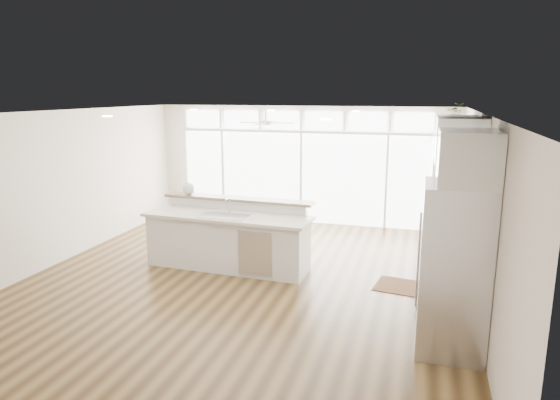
# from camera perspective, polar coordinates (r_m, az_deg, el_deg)

# --- Properties ---
(floor) EXTENTS (7.00, 8.00, 0.02)m
(floor) POSITION_cam_1_polar(r_m,az_deg,el_deg) (8.24, -4.20, -9.27)
(floor) COLOR #402B13
(floor) RESTS_ON ground
(ceiling) EXTENTS (7.00, 8.00, 0.02)m
(ceiling) POSITION_cam_1_polar(r_m,az_deg,el_deg) (7.67, -4.52, 9.92)
(ceiling) COLOR silver
(ceiling) RESTS_ON wall_back
(wall_back) EXTENTS (7.00, 0.04, 2.70)m
(wall_back) POSITION_cam_1_polar(r_m,az_deg,el_deg) (11.61, 2.55, 4.03)
(wall_back) COLOR beige
(wall_back) RESTS_ON floor
(wall_front) EXTENTS (7.00, 0.04, 2.70)m
(wall_front) POSITION_cam_1_polar(r_m,az_deg,el_deg) (4.48, -22.76, -10.46)
(wall_front) COLOR beige
(wall_front) RESTS_ON floor
(wall_left) EXTENTS (0.04, 8.00, 2.70)m
(wall_left) POSITION_cam_1_polar(r_m,az_deg,el_deg) (9.62, -24.30, 1.24)
(wall_left) COLOR beige
(wall_left) RESTS_ON floor
(wall_right) EXTENTS (0.04, 8.00, 2.70)m
(wall_right) POSITION_cam_1_polar(r_m,az_deg,el_deg) (7.41, 21.94, -1.58)
(wall_right) COLOR beige
(wall_right) RESTS_ON floor
(glass_wall) EXTENTS (5.80, 0.06, 2.08)m
(glass_wall) POSITION_cam_1_polar(r_m,az_deg,el_deg) (11.60, 2.46, 2.53)
(glass_wall) COLOR white
(glass_wall) RESTS_ON wall_back
(transom_row) EXTENTS (5.90, 0.06, 0.40)m
(transom_row) POSITION_cam_1_polar(r_m,az_deg,el_deg) (11.45, 2.52, 9.10)
(transom_row) COLOR white
(transom_row) RESTS_ON wall_back
(desk_window) EXTENTS (0.04, 0.85, 0.85)m
(desk_window) POSITION_cam_1_polar(r_m,az_deg,el_deg) (7.65, 21.56, 0.41)
(desk_window) COLOR white
(desk_window) RESTS_ON wall_right
(ceiling_fan) EXTENTS (1.16, 1.16, 0.32)m
(ceiling_fan) POSITION_cam_1_polar(r_m,az_deg,el_deg) (10.49, -1.65, 9.36)
(ceiling_fan) COLOR silver
(ceiling_fan) RESTS_ON ceiling
(recessed_lights) EXTENTS (3.40, 3.00, 0.02)m
(recessed_lights) POSITION_cam_1_polar(r_m,az_deg,el_deg) (7.86, -4.00, 9.83)
(recessed_lights) COLOR white
(recessed_lights) RESTS_ON ceiling
(oven_cabinet) EXTENTS (0.64, 1.20, 2.50)m
(oven_cabinet) POSITION_cam_1_polar(r_m,az_deg,el_deg) (9.16, 18.79, 0.53)
(oven_cabinet) COLOR white
(oven_cabinet) RESTS_ON floor
(desk_nook) EXTENTS (0.72, 1.30, 0.76)m
(desk_nook) POSITION_cam_1_polar(r_m,az_deg,el_deg) (7.94, 18.50, -7.74)
(desk_nook) COLOR white
(desk_nook) RESTS_ON floor
(upper_cabinets) EXTENTS (0.64, 1.30, 0.64)m
(upper_cabinets) POSITION_cam_1_polar(r_m,az_deg,el_deg) (7.52, 19.82, 6.52)
(upper_cabinets) COLOR white
(upper_cabinets) RESTS_ON wall_right
(refrigerator) EXTENTS (0.76, 0.90, 2.00)m
(refrigerator) POSITION_cam_1_polar(r_m,az_deg,el_deg) (6.18, 19.24, -7.43)
(refrigerator) COLOR silver
(refrigerator) RESTS_ON floor
(fridge_cabinet) EXTENTS (0.64, 0.90, 0.60)m
(fridge_cabinet) POSITION_cam_1_polar(r_m,az_deg,el_deg) (5.89, 20.71, 4.56)
(fridge_cabinet) COLOR white
(fridge_cabinet) RESTS_ON wall_right
(framed_photos) EXTENTS (0.06, 0.22, 0.80)m
(framed_photos) POSITION_cam_1_polar(r_m,az_deg,el_deg) (8.29, 21.10, 0.24)
(framed_photos) COLOR black
(framed_photos) RESTS_ON wall_right
(kitchen_island) EXTENTS (2.97, 1.24, 1.16)m
(kitchen_island) POSITION_cam_1_polar(r_m,az_deg,el_deg) (8.68, -6.03, -4.07)
(kitchen_island) COLOR white
(kitchen_island) RESTS_ON floor
(rug) EXTENTS (1.04, 0.83, 0.01)m
(rug) POSITION_cam_1_polar(r_m,az_deg,el_deg) (8.19, 14.25, -9.63)
(rug) COLOR #3A2012
(rug) RESTS_ON floor
(office_chair) EXTENTS (0.64, 0.60, 1.09)m
(office_chair) POSITION_cam_1_polar(r_m,az_deg,el_deg) (7.29, 18.05, -8.12)
(office_chair) COLOR black
(office_chair) RESTS_ON floor
(fishbowl) EXTENTS (0.23, 0.23, 0.23)m
(fishbowl) POSITION_cam_1_polar(r_m,az_deg,el_deg) (9.29, -10.41, 1.29)
(fishbowl) COLOR silver
(fishbowl) RESTS_ON kitchen_island
(monitor) EXTENTS (0.10, 0.44, 0.36)m
(monitor) POSITION_cam_1_polar(r_m,az_deg,el_deg) (7.76, 18.19, -3.82)
(monitor) COLOR black
(monitor) RESTS_ON desk_nook
(keyboard) EXTENTS (0.16, 0.34, 0.02)m
(keyboard) POSITION_cam_1_polar(r_m,az_deg,el_deg) (7.81, 16.86, -4.96)
(keyboard) COLOR silver
(keyboard) RESTS_ON desk_nook
(potted_plant) EXTENTS (0.31, 0.34, 0.26)m
(potted_plant) POSITION_cam_1_polar(r_m,az_deg,el_deg) (9.00, 19.40, 9.15)
(potted_plant) COLOR #315B27
(potted_plant) RESTS_ON oven_cabinet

